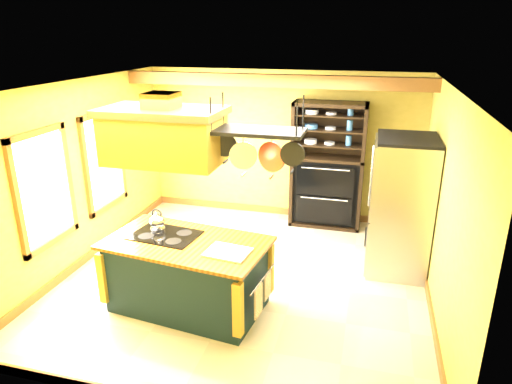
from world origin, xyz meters
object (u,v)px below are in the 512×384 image
at_px(pot_rack, 258,140).
at_px(refrigerator, 400,208).
at_px(kitchen_island, 188,274).
at_px(range_hood, 164,134).
at_px(hutch, 327,178).

distance_m(pot_rack, refrigerator, 2.71).
bearing_deg(refrigerator, kitchen_island, -146.01).
xyz_separation_m(kitchen_island, range_hood, (-0.20, -0.00, 1.77)).
xyz_separation_m(pot_rack, hutch, (0.47, 3.13, -1.38)).
distance_m(range_hood, pot_rack, 1.10).
xyz_separation_m(pot_rack, refrigerator, (1.65, 1.72, -1.29)).
bearing_deg(hutch, range_hood, -116.69).
height_order(refrigerator, hutch, hutch).
height_order(pot_rack, refrigerator, pot_rack).
bearing_deg(hutch, pot_rack, -98.55).
bearing_deg(pot_rack, range_hood, -179.85).
distance_m(pot_rack, hutch, 3.45).
bearing_deg(pot_rack, refrigerator, 46.20).
bearing_deg(range_hood, refrigerator, 32.05).
bearing_deg(pot_rack, hutch, 81.45).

